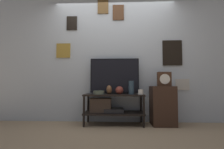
% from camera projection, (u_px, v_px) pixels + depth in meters
% --- Properties ---
extents(ground_plane, '(12.00, 12.00, 0.00)m').
position_uv_depth(ground_plane, '(114.00, 128.00, 3.02)').
color(ground_plane, '#997F60').
extents(wall_back, '(6.40, 0.08, 2.70)m').
position_uv_depth(wall_back, '(115.00, 56.00, 3.66)').
color(wall_back, '#B2BCC6').
rests_on(wall_back, ground_plane).
extents(media_console, '(1.13, 0.47, 0.58)m').
position_uv_depth(media_console, '(109.00, 105.00, 3.32)').
color(media_console, black).
rests_on(media_console, ground_plane).
extents(television, '(0.96, 0.05, 0.70)m').
position_uv_depth(television, '(115.00, 76.00, 3.45)').
color(television, black).
rests_on(television, media_console).
extents(vase_urn_stoneware, '(0.11, 0.11, 0.17)m').
position_uv_depth(vase_urn_stoneware, '(109.00, 90.00, 3.33)').
color(vase_urn_stoneware, brown).
rests_on(vase_urn_stoneware, media_console).
extents(vase_wide_bowl, '(0.20, 0.20, 0.07)m').
position_uv_depth(vase_wide_bowl, '(99.00, 92.00, 3.23)').
color(vase_wide_bowl, '#4C5647').
rests_on(vase_wide_bowl, media_console).
extents(vase_tall_ceramic, '(0.10, 0.10, 0.25)m').
position_uv_depth(vase_tall_ceramic, '(131.00, 88.00, 3.26)').
color(vase_tall_ceramic, '#2D4251').
rests_on(vase_tall_ceramic, media_console).
extents(vase_round_glass, '(0.15, 0.15, 0.15)m').
position_uv_depth(vase_round_glass, '(119.00, 90.00, 3.28)').
color(vase_round_glass, brown).
rests_on(vase_round_glass, media_console).
extents(candle_jar, '(0.09, 0.09, 0.09)m').
position_uv_depth(candle_jar, '(141.00, 92.00, 3.17)').
color(candle_jar, silver).
rests_on(candle_jar, media_console).
extents(side_table, '(0.43, 0.45, 0.73)m').
position_uv_depth(side_table, '(163.00, 105.00, 3.29)').
color(side_table, '#382319').
rests_on(side_table, ground_plane).
extents(mantel_clock, '(0.25, 0.11, 0.27)m').
position_uv_depth(mantel_clock, '(164.00, 79.00, 3.30)').
color(mantel_clock, '#422819').
rests_on(mantel_clock, side_table).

